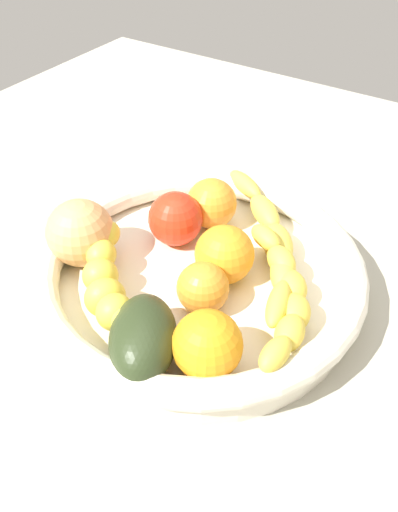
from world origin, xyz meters
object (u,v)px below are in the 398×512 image
at_px(orange_mid_left, 203,288).
at_px(banana_draped_left, 285,296).
at_px(orange_mid_right, 211,203).
at_px(avocado_dark, 143,338).
at_px(peach_blush, 80,233).
at_px(fruit_bowl, 199,275).
at_px(orange_rear, 207,345).
at_px(banana_draped_right, 113,290).
at_px(banana_arching_top, 271,240).
at_px(tomato_red, 175,219).
at_px(orange_front, 224,255).

bearing_deg(orange_mid_left, banana_draped_left, -153.83).
height_order(orange_mid_right, avocado_dark, orange_mid_right).
relative_size(avocado_dark, peach_blush, 1.32).
bearing_deg(fruit_bowl, orange_rear, 126.60).
bearing_deg(banana_draped_right, avocado_dark, 152.84).
distance_m(banana_draped_left, banana_arching_top, 0.09).
bearing_deg(banana_arching_top, fruit_bowl, 58.23).
relative_size(banana_draped_right, orange_mid_left, 3.13).
xyz_separation_m(banana_draped_left, orange_mid_right, (0.14, -0.09, 0.00)).
bearing_deg(avocado_dark, orange_rear, -158.69).
bearing_deg(peach_blush, tomato_red, -128.53).
relative_size(banana_draped_left, orange_front, 2.82).
height_order(orange_front, orange_rear, same).
height_order(avocado_dark, peach_blush, peach_blush).
bearing_deg(orange_mid_left, avocado_dark, 83.84).
height_order(orange_rear, peach_blush, peach_blush).
bearing_deg(banana_draped_right, orange_mid_right, -91.16).
bearing_deg(orange_mid_right, orange_mid_left, 118.76).
height_order(fruit_bowl, orange_mid_right, orange_mid_right).
relative_size(orange_rear, peach_blush, 0.85).
bearing_deg(banana_draped_right, orange_front, -122.66).
bearing_deg(avocado_dark, fruit_bowl, -81.29).
xyz_separation_m(fruit_bowl, banana_draped_left, (-0.10, -0.00, 0.02)).
relative_size(orange_mid_left, avocado_dark, 0.54).
xyz_separation_m(banana_arching_top, orange_mid_left, (0.02, 0.11, 0.00)).
relative_size(banana_draped_right, orange_rear, 2.61).
distance_m(orange_front, avocado_dark, 0.13).
bearing_deg(orange_rear, avocado_dark, 21.31).
bearing_deg(banana_draped_right, banana_arching_top, -119.15).
distance_m(banana_draped_right, banana_arching_top, 0.18).
height_order(banana_arching_top, tomato_red, tomato_red).
height_order(orange_mid_left, avocado_dark, avocado_dark).
height_order(banana_draped_right, tomato_red, tomato_red).
distance_m(fruit_bowl, banana_draped_left, 0.10).
height_order(banana_draped_right, orange_mid_left, orange_mid_left).
bearing_deg(avocado_dark, peach_blush, -27.72).
relative_size(orange_front, tomato_red, 1.01).
relative_size(orange_mid_left, orange_rear, 0.83).
bearing_deg(orange_front, avocado_dark, 88.54).
height_order(fruit_bowl, banana_draped_right, banana_draped_right).
bearing_deg(peach_blush, avocado_dark, 152.28).
bearing_deg(orange_mid_left, banana_draped_right, 36.24).
xyz_separation_m(banana_draped_left, banana_arching_top, (0.05, -0.07, -0.00)).
distance_m(tomato_red, peach_blush, 0.11).
height_order(banana_draped_left, orange_front, orange_front).
distance_m(orange_front, orange_rear, 0.12).
xyz_separation_m(orange_mid_left, avocado_dark, (0.01, 0.08, 0.00)).
distance_m(banana_draped_right, avocado_dark, 0.07).
bearing_deg(tomato_red, banana_draped_left, 166.27).
height_order(banana_arching_top, orange_mid_left, orange_mid_left).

